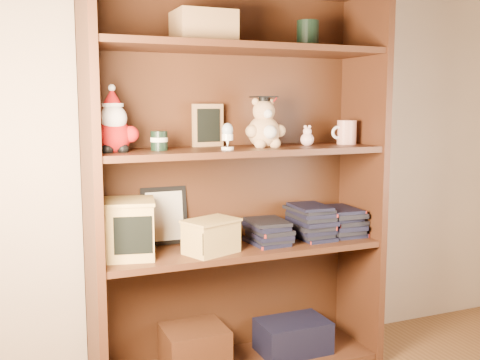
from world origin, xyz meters
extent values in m
cube|color=tan|center=(0.00, 1.50, 1.25)|extent=(3.00, 0.04, 2.50)
cube|color=#432313|center=(-0.62, 1.30, 0.80)|extent=(0.03, 0.35, 1.60)
cube|color=#432313|center=(0.55, 1.30, 0.80)|extent=(0.03, 0.35, 1.60)
cube|color=#3F2010|center=(-0.04, 1.47, 0.80)|extent=(1.20, 0.02, 1.60)
cube|color=#432313|center=(-0.04, 1.30, 1.34)|extent=(1.14, 0.33, 0.02)
cube|color=#3F2010|center=(-0.24, 1.30, 0.14)|extent=(0.25, 0.22, 0.18)
cube|color=black|center=(0.21, 1.30, 0.12)|extent=(0.30, 0.20, 0.14)
cube|color=#9E7547|center=(-0.19, 1.30, 1.41)|extent=(0.22, 0.18, 0.12)
cylinder|color=black|center=(0.26, 1.30, 1.41)|extent=(0.09, 0.09, 0.11)
cube|color=#432313|center=(-0.04, 1.30, 0.54)|extent=(1.14, 0.33, 0.02)
cube|color=#432313|center=(-0.04, 1.30, 0.94)|extent=(1.14, 0.33, 0.02)
sphere|color=#A50F0F|center=(-0.54, 1.30, 1.01)|extent=(0.13, 0.13, 0.13)
sphere|color=#A50F0F|center=(-0.60, 1.28, 1.01)|extent=(0.06, 0.06, 0.06)
sphere|color=#A50F0F|center=(-0.48, 1.28, 1.01)|extent=(0.06, 0.06, 0.06)
sphere|color=black|center=(-0.57, 1.27, 0.96)|extent=(0.04, 0.04, 0.04)
sphere|color=black|center=(-0.51, 1.27, 0.96)|extent=(0.04, 0.04, 0.04)
sphere|color=white|center=(-0.54, 1.29, 1.07)|extent=(0.10, 0.10, 0.10)
sphere|color=#D8B293|center=(-0.54, 1.30, 1.10)|extent=(0.07, 0.07, 0.07)
cone|color=#A50F0F|center=(-0.54, 1.30, 1.15)|extent=(0.08, 0.08, 0.06)
sphere|color=white|center=(-0.54, 1.30, 1.18)|extent=(0.03, 0.03, 0.03)
cylinder|color=white|center=(-0.54, 1.30, 1.12)|extent=(0.08, 0.08, 0.01)
cylinder|color=black|center=(-0.37, 1.30, 0.99)|extent=(0.06, 0.06, 0.07)
cylinder|color=beige|center=(-0.37, 1.30, 0.99)|extent=(0.07, 0.07, 0.02)
cube|color=#9E7547|center=(-0.13, 1.42, 1.04)|extent=(0.14, 0.03, 0.17)
cube|color=black|center=(-0.13, 1.41, 1.04)|extent=(0.10, 0.02, 0.13)
cube|color=#9E7547|center=(-0.13, 1.45, 0.96)|extent=(0.06, 0.06, 0.01)
cylinder|color=white|center=(-0.12, 1.23, 0.96)|extent=(0.05, 0.05, 0.01)
cone|color=white|center=(-0.12, 1.23, 0.98)|extent=(0.02, 0.02, 0.03)
cylinder|color=white|center=(-0.12, 1.23, 1.00)|extent=(0.04, 0.04, 0.02)
ellipsoid|color=#A1B4C4|center=(-0.12, 1.23, 1.03)|extent=(0.04, 0.04, 0.05)
sphere|color=tan|center=(0.06, 1.30, 1.01)|extent=(0.13, 0.13, 0.13)
sphere|color=white|center=(0.06, 1.25, 1.01)|extent=(0.06, 0.06, 0.06)
sphere|color=tan|center=(0.00, 1.29, 1.02)|extent=(0.05, 0.05, 0.05)
sphere|color=tan|center=(0.13, 1.29, 1.02)|extent=(0.05, 0.05, 0.05)
sphere|color=tan|center=(0.03, 1.27, 0.97)|extent=(0.05, 0.05, 0.05)
sphere|color=tan|center=(0.10, 1.27, 0.97)|extent=(0.05, 0.05, 0.05)
sphere|color=tan|center=(0.06, 1.30, 1.09)|extent=(0.09, 0.09, 0.09)
sphere|color=white|center=(0.06, 1.27, 1.09)|extent=(0.04, 0.04, 0.04)
sphere|color=tan|center=(0.03, 1.31, 1.13)|extent=(0.03, 0.03, 0.03)
sphere|color=tan|center=(0.10, 1.31, 1.13)|extent=(0.03, 0.03, 0.03)
cylinder|color=black|center=(0.06, 1.30, 1.14)|extent=(0.04, 0.04, 0.02)
cube|color=black|center=(0.06, 1.30, 1.15)|extent=(0.09, 0.09, 0.01)
cylinder|color=#A50F0F|center=(0.11, 1.29, 1.14)|extent=(0.00, 0.04, 0.03)
sphere|color=beige|center=(0.27, 1.30, 0.98)|extent=(0.06, 0.06, 0.06)
sphere|color=beige|center=(0.27, 1.30, 1.01)|extent=(0.04, 0.04, 0.04)
sphere|color=beige|center=(0.26, 1.30, 1.03)|extent=(0.01, 0.01, 0.01)
sphere|color=beige|center=(0.28, 1.30, 1.03)|extent=(0.01, 0.01, 0.01)
cylinder|color=silver|center=(0.46, 1.30, 1.00)|extent=(0.08, 0.08, 0.10)
torus|color=white|center=(0.41, 1.30, 1.00)|extent=(0.06, 0.01, 0.06)
cube|color=black|center=(-0.32, 1.45, 0.67)|extent=(0.19, 0.05, 0.24)
cube|color=beige|center=(-0.32, 1.44, 0.67)|extent=(0.15, 0.03, 0.20)
cube|color=tan|center=(-0.50, 1.30, 0.66)|extent=(0.22, 0.22, 0.21)
cube|color=black|center=(-0.50, 1.21, 0.66)|extent=(0.14, 0.03, 0.14)
cube|color=tan|center=(-0.50, 1.30, 0.76)|extent=(0.24, 0.24, 0.01)
cube|color=tan|center=(-0.19, 1.24, 0.61)|extent=(0.23, 0.20, 0.12)
cube|color=black|center=(-0.19, 1.17, 0.61)|extent=(0.14, 0.06, 0.08)
cube|color=tan|center=(-0.19, 1.24, 0.68)|extent=(0.24, 0.21, 0.01)
cube|color=black|center=(0.08, 1.30, 0.56)|extent=(0.14, 0.20, 0.02)
cube|color=black|center=(0.08, 1.30, 0.57)|extent=(0.14, 0.20, 0.02)
cube|color=black|center=(0.08, 1.30, 0.59)|extent=(0.14, 0.20, 0.02)
cube|color=black|center=(0.08, 1.30, 0.61)|extent=(0.14, 0.20, 0.02)
cube|color=black|center=(0.08, 1.30, 0.62)|extent=(0.14, 0.20, 0.02)
cube|color=black|center=(0.08, 1.30, 0.64)|extent=(0.14, 0.20, 0.02)
cube|color=black|center=(0.29, 1.30, 0.56)|extent=(0.14, 0.20, 0.02)
cube|color=black|center=(0.29, 1.30, 0.57)|extent=(0.14, 0.20, 0.02)
cube|color=black|center=(0.29, 1.30, 0.59)|extent=(0.14, 0.20, 0.02)
cube|color=black|center=(0.29, 1.30, 0.61)|extent=(0.14, 0.20, 0.02)
cube|color=black|center=(0.29, 1.30, 0.62)|extent=(0.14, 0.20, 0.02)
cube|color=black|center=(0.29, 1.30, 0.64)|extent=(0.14, 0.20, 0.02)
cube|color=black|center=(0.29, 1.30, 0.65)|extent=(0.14, 0.20, 0.02)
cube|color=black|center=(0.29, 1.30, 0.67)|extent=(0.14, 0.20, 0.02)
cube|color=black|center=(0.29, 1.30, 0.69)|extent=(0.14, 0.20, 0.02)
cube|color=black|center=(0.44, 1.30, 0.56)|extent=(0.14, 0.20, 0.02)
cube|color=black|center=(0.44, 1.30, 0.57)|extent=(0.14, 0.20, 0.02)
cube|color=black|center=(0.44, 1.30, 0.59)|extent=(0.14, 0.20, 0.02)
cube|color=black|center=(0.44, 1.30, 0.61)|extent=(0.14, 0.20, 0.02)
cube|color=black|center=(0.44, 1.30, 0.62)|extent=(0.14, 0.20, 0.02)
cube|color=black|center=(0.44, 1.30, 0.64)|extent=(0.14, 0.20, 0.02)
cube|color=black|center=(0.44, 1.30, 0.65)|extent=(0.14, 0.20, 0.02)
camera|label=1|loc=(-0.90, -0.75, 1.13)|focal=42.00mm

